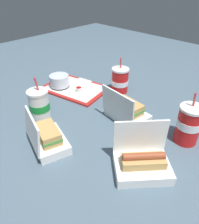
# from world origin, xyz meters

# --- Properties ---
(ground_plane) EXTENTS (3.20, 3.20, 0.00)m
(ground_plane) POSITION_xyz_m (0.00, 0.00, 0.00)
(ground_plane) COLOR #4C6070
(food_tray) EXTENTS (0.42, 0.33, 0.01)m
(food_tray) POSITION_xyz_m (0.33, -0.16, 0.01)
(food_tray) COLOR red
(food_tray) RESTS_ON ground_plane
(cake_container) EXTENTS (0.12, 0.12, 0.07)m
(cake_container) POSITION_xyz_m (0.41, -0.10, 0.05)
(cake_container) COLOR black
(cake_container) RESTS_ON food_tray
(ketchup_cup) EXTENTS (0.04, 0.04, 0.02)m
(ketchup_cup) POSITION_xyz_m (0.27, -0.14, 0.03)
(ketchup_cup) COLOR white
(ketchup_cup) RESTS_ON food_tray
(napkin_stack) EXTENTS (0.12, 0.12, 0.00)m
(napkin_stack) POSITION_xyz_m (0.35, -0.23, 0.02)
(napkin_stack) COLOR white
(napkin_stack) RESTS_ON food_tray
(plastic_fork) EXTENTS (0.10, 0.06, 0.00)m
(plastic_fork) POSITION_xyz_m (0.22, -0.10, 0.02)
(plastic_fork) COLOR white
(plastic_fork) RESTS_ON food_tray
(clamshell_hotdog_left) EXTENTS (0.24, 0.25, 0.18)m
(clamshell_hotdog_left) POSITION_xyz_m (-0.34, 0.09, 0.04)
(clamshell_hotdog_left) COLOR white
(clamshell_hotdog_left) RESTS_ON ground_plane
(clamshell_sandwich_center) EXTENTS (0.22, 0.18, 0.16)m
(clamshell_sandwich_center) POSITION_xyz_m (0.02, 0.25, 0.04)
(clamshell_sandwich_center) COLOR white
(clamshell_sandwich_center) RESTS_ON ground_plane
(clamshell_sandwich_back) EXTENTS (0.22, 0.17, 0.17)m
(clamshell_sandwich_back) POSITION_xyz_m (-0.09, -0.13, 0.04)
(clamshell_sandwich_back) COLOR white
(clamshell_sandwich_back) RESTS_ON ground_plane
(soda_cup_right) EXTENTS (0.10, 0.10, 0.23)m
(soda_cup_right) POSITION_xyz_m (-0.37, -0.18, 0.09)
(soda_cup_right) COLOR red
(soda_cup_right) RESTS_ON ground_plane
(soda_cup_center) EXTENTS (0.10, 0.10, 0.23)m
(soda_cup_center) POSITION_xyz_m (0.18, 0.17, 0.09)
(soda_cup_center) COLOR white
(soda_cup_center) RESTS_ON ground_plane
(soda_cup_front) EXTENTS (0.10, 0.10, 0.21)m
(soda_cup_front) POSITION_xyz_m (0.12, -0.33, 0.07)
(soda_cup_front) COLOR red
(soda_cup_front) RESTS_ON ground_plane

